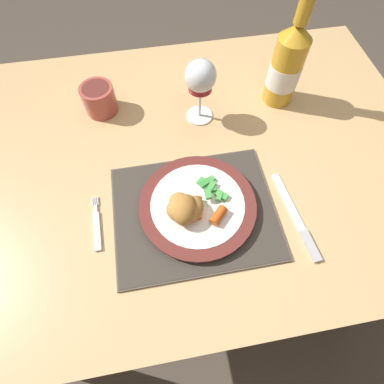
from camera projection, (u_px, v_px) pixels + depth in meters
The scene contains 12 objects.
ground_plane at pixel (194, 250), 1.38m from camera, with size 6.00×6.00×0.00m, color #4C4238.
dining_table at pixel (196, 175), 0.82m from camera, with size 1.18×0.86×0.74m.
placemat at pixel (194, 212), 0.66m from camera, with size 0.35×0.28×0.01m.
dinner_plate at pixel (198, 206), 0.65m from camera, with size 0.25×0.25×0.02m.
breaded_croquettes at pixel (184, 209), 0.61m from camera, with size 0.10×0.09×0.05m.
green_beans_pile at pixel (212, 188), 0.65m from camera, with size 0.06×0.07×0.02m.
glazed_carrots at pixel (204, 211), 0.62m from camera, with size 0.08×0.07×0.02m.
fork at pixel (97, 227), 0.64m from camera, with size 0.02×0.13×0.01m.
table_knife at pixel (299, 223), 0.64m from camera, with size 0.04×0.22×0.01m.
wine_glass at pixel (201, 79), 0.69m from camera, with size 0.07×0.07×0.17m.
bottle at pixel (287, 65), 0.74m from camera, with size 0.08×0.08×0.28m.
drinking_cup at pixel (99, 99), 0.78m from camera, with size 0.08×0.08×0.07m.
Camera 1 is at (-0.09, -0.44, 1.34)m, focal length 28.00 mm.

